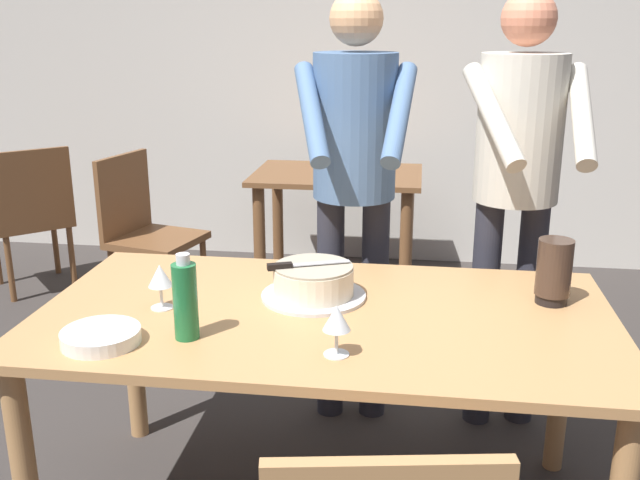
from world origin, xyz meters
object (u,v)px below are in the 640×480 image
Objects in this scene: wine_glass_near at (160,277)px; main_dining_table at (325,340)px; water_bottle at (185,300)px; background_chair_2 at (145,228)px; hurricane_lamp at (554,271)px; person_standing_beside at (517,168)px; background_chair_0 at (32,214)px; wine_glass_far at (337,320)px; plate_stack at (101,337)px; person_cutting_cake at (354,166)px; background_table at (337,199)px; cake_knife at (292,265)px; cake_on_platter at (314,283)px.

main_dining_table is at bearing 4.56° from wine_glass_near.
wine_glass_near is 0.58× the size of water_bottle.
hurricane_lamp is at bearing -37.49° from background_chair_2.
person_standing_beside is 1.91× the size of background_chair_0.
water_bottle reaches higher than wine_glass_far.
person_standing_beside reaches higher than hurricane_lamp.
plate_stack is 0.13× the size of person_cutting_cake.
water_bottle reaches higher than plate_stack.
wine_glass_near is 0.14× the size of background_table.
water_bottle is (-0.36, -0.24, 0.21)m from main_dining_table.
person_standing_beside is (-0.06, 0.54, 0.22)m from hurricane_lamp.
background_chair_0 is (-1.92, 1.79, -0.37)m from cake_knife.
cake_knife is 0.83m from hurricane_lamp.
plate_stack is at bearing -98.64° from background_table.
cake_knife is at bearing -87.40° from background_table.
person_cutting_cake is (-0.05, 0.98, 0.22)m from wine_glass_far.
main_dining_table is 2.78m from background_chair_0.
background_chair_2 is (-1.13, 1.59, -0.37)m from cake_knife.
water_bottle is 0.28× the size of background_chair_0.
water_bottle is 0.25× the size of background_table.
wine_glass_far is at bearing -23.43° from wine_glass_near.
cake_knife is at bearing -158.25° from cake_on_platter.
wine_glass_near is 0.93m from person_cutting_cake.
background_table is at bearing 81.36° from plate_stack.
hurricane_lamp reaches higher than main_dining_table.
background_table is at bearing 95.63° from main_dining_table.
wine_glass_near is 2.24m from background_table.
wine_glass_near reaches higher than background_table.
cake_knife is 0.26× the size of background_table.
wine_glass_far is at bearing -119.37° from person_standing_beside.
background_chair_0 is at bearing 137.44° from main_dining_table.
plate_stack is 0.88× the size of water_bottle.
main_dining_table is 0.36m from wine_glass_far.
water_bottle is (0.23, 0.07, 0.09)m from plate_stack.
water_bottle is at bearing -112.41° from person_cutting_cake.
cake_knife is 1.04× the size of water_bottle.
background_chair_2 is (-0.66, 1.98, -0.28)m from plate_stack.
main_dining_table is at bearing -36.67° from cake_knife.
hurricane_lamp is 0.59m from person_standing_beside.
wine_glass_near is at bearing -126.00° from person_cutting_cake.
background_chair_2 is at bearing -154.87° from background_table.
background_chair_2 is (-1.04, -0.49, -0.09)m from background_table.
person_standing_beside is 1.91× the size of background_chair_2.
wine_glass_near is 2.48m from background_chair_0.
cake_knife reaches higher than main_dining_table.
cake_on_platter is 0.34× the size of background_table.
background_chair_0 is at bearing 128.46° from water_bottle.
hurricane_lamp reaches higher than background_table.
water_bottle is 1.03m from person_cutting_cake.
wine_glass_near is at bearing -51.32° from background_chair_0.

